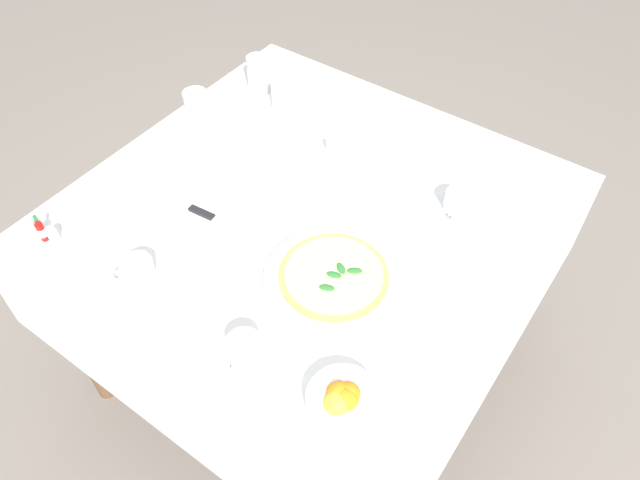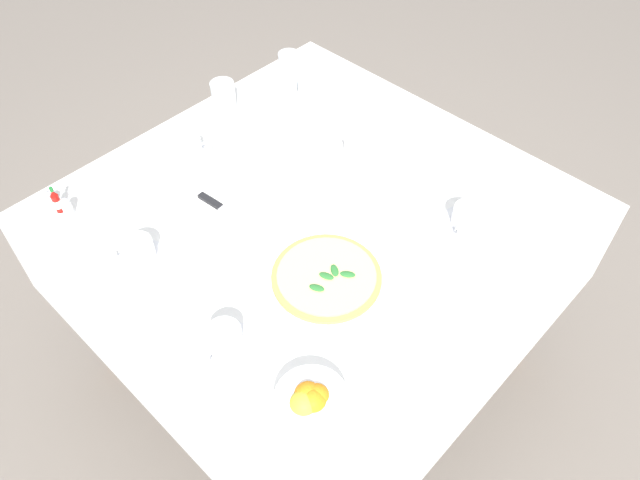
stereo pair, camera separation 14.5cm
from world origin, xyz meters
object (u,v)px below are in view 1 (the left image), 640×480
(dinner_knife, at_px, (218,220))
(water_glass_center_back, at_px, (258,76))
(pizza_plate, at_px, (334,279))
(coffee_cup_far_right, at_px, (169,162))
(citrus_bowl, at_px, (343,401))
(menu_card, at_px, (343,146))
(coffee_cup_far_left, at_px, (245,351))
(pepper_shaker, at_px, (32,230))
(salt_shaker, at_px, (53,235))
(coffee_cup_right_edge, at_px, (458,203))
(hot_sauce_bottle, at_px, (41,230))
(pizza, at_px, (334,275))
(coffee_cup_back_corner, at_px, (138,273))
(water_glass_near_right, at_px, (198,111))
(water_glass_left_edge, at_px, (283,99))
(napkin_folded, at_px, (218,224))

(dinner_knife, bearing_deg, water_glass_center_back, 113.91)
(pizza_plate, distance_m, coffee_cup_far_right, 0.60)
(citrus_bowl, distance_m, menu_card, 0.78)
(coffee_cup_far_left, bearing_deg, pepper_shaker, -176.54)
(salt_shaker, bearing_deg, pepper_shaker, -160.35)
(pizza_plate, relative_size, coffee_cup_right_edge, 2.53)
(hot_sauce_bottle, bearing_deg, menu_card, 58.86)
(pizza, relative_size, coffee_cup_far_right, 1.99)
(coffee_cup_back_corner, bearing_deg, salt_shaker, -172.31)
(coffee_cup_back_corner, height_order, citrus_bowl, coffee_cup_back_corner)
(water_glass_center_back, relative_size, water_glass_near_right, 1.05)
(water_glass_near_right, bearing_deg, dinner_knife, -40.76)
(water_glass_left_edge, height_order, dinner_knife, water_glass_left_edge)
(hot_sauce_bottle, bearing_deg, water_glass_center_back, 87.56)
(dinner_knife, bearing_deg, hot_sauce_bottle, -144.29)
(pizza, distance_m, pepper_shaker, 0.76)
(water_glass_center_back, height_order, hot_sauce_bottle, water_glass_center_back)
(water_glass_center_back, height_order, menu_card, water_glass_center_back)
(water_glass_near_right, distance_m, menu_card, 0.45)
(napkin_folded, xyz_separation_m, hot_sauce_bottle, (-0.32, -0.28, 0.02))
(water_glass_center_back, distance_m, hot_sauce_bottle, 0.81)
(coffee_cup_far_right, bearing_deg, pizza, -5.98)
(napkin_folded, height_order, citrus_bowl, citrus_bowl)
(coffee_cup_back_corner, xyz_separation_m, pepper_shaker, (-0.32, -0.06, -0.01))
(water_glass_center_back, height_order, salt_shaker, water_glass_center_back)
(water_glass_left_edge, bearing_deg, coffee_cup_right_edge, -6.35)
(coffee_cup_right_edge, relative_size, menu_card, 1.65)
(coffee_cup_back_corner, distance_m, dinner_knife, 0.24)
(coffee_cup_right_edge, height_order, water_glass_center_back, water_glass_center_back)
(water_glass_center_back, bearing_deg, pizza, -38.26)
(coffee_cup_back_corner, xyz_separation_m, hot_sauce_bottle, (-0.29, -0.05, 0.00))
(water_glass_left_edge, bearing_deg, salt_shaker, -100.79)
(pizza_plate, xyz_separation_m, coffee_cup_far_left, (-0.04, -0.28, 0.02))
(coffee_cup_back_corner, relative_size, water_glass_left_edge, 1.09)
(water_glass_center_back, bearing_deg, water_glass_left_edge, -19.25)
(coffee_cup_right_edge, distance_m, water_glass_left_edge, 0.63)
(napkin_folded, xyz_separation_m, menu_card, (0.10, 0.42, 0.02))
(menu_card, bearing_deg, dinner_knife, -133.44)
(water_glass_center_back, height_order, water_glass_left_edge, same)
(coffee_cup_back_corner, distance_m, water_glass_left_edge, 0.72)
(water_glass_near_right, bearing_deg, water_glass_left_edge, 48.16)
(coffee_cup_far_right, xyz_separation_m, salt_shaker, (-0.04, -0.36, -0.00))
(coffee_cup_back_corner, height_order, dinner_knife, coffee_cup_back_corner)
(coffee_cup_far_right, bearing_deg, coffee_cup_far_left, -31.42)
(water_glass_left_edge, xyz_separation_m, water_glass_near_right, (-0.17, -0.19, -0.00))
(coffee_cup_right_edge, bearing_deg, water_glass_center_back, 171.25)
(citrus_bowl, xyz_separation_m, hot_sauce_bottle, (-0.86, -0.05, 0.01))
(coffee_cup_far_left, distance_m, salt_shaker, 0.60)
(dinner_knife, bearing_deg, pepper_shaker, -145.64)
(water_glass_left_edge, height_order, water_glass_near_right, water_glass_left_edge)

